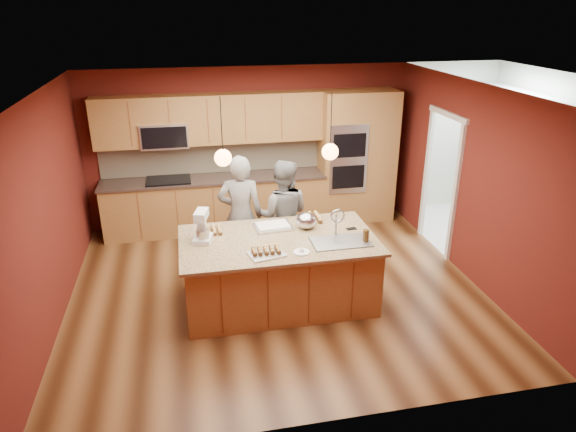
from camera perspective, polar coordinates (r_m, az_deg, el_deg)
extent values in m
plane|color=#3E210F|center=(7.17, -1.30, -8.01)|extent=(5.50, 5.50, 0.00)
plane|color=silver|center=(6.24, -1.53, 13.84)|extent=(5.50, 5.50, 0.00)
plane|color=#551812|center=(8.94, -4.30, 7.66)|extent=(5.50, 0.00, 5.50)
plane|color=#551812|center=(4.39, 4.53, -9.16)|extent=(5.50, 0.00, 5.50)
plane|color=#551812|center=(6.70, -25.21, 0.29)|extent=(0.00, 5.00, 5.00)
plane|color=#551812|center=(7.54, 19.67, 3.50)|extent=(0.00, 5.00, 5.00)
cube|color=olive|center=(8.88, -8.03, 1.28)|extent=(3.70, 0.60, 0.90)
cube|color=#30241E|center=(8.71, -8.19, 4.10)|extent=(3.74, 0.64, 0.04)
cube|color=beige|center=(8.90, -8.44, 6.55)|extent=(3.70, 0.03, 0.56)
cube|color=olive|center=(8.58, -8.62, 10.62)|extent=(3.70, 0.36, 0.80)
cube|color=black|center=(8.69, -13.14, 3.88)|extent=(0.72, 0.52, 0.03)
cube|color=silver|center=(8.61, -13.57, 8.77)|extent=(0.76, 0.40, 0.40)
cube|color=olive|center=(9.05, 6.15, 6.46)|extent=(0.80, 0.60, 2.30)
cube|color=silver|center=(8.76, 6.75, 6.23)|extent=(0.66, 0.04, 1.20)
cube|color=olive|center=(9.26, 10.02, 6.63)|extent=(0.50, 0.60, 2.30)
plane|color=silver|center=(9.41, 19.70, -1.59)|extent=(2.60, 2.60, 0.00)
plane|color=beige|center=(9.48, 25.49, 6.38)|extent=(0.00, 2.70, 2.70)
cube|color=white|center=(9.23, 25.10, 9.93)|extent=(0.35, 2.40, 0.75)
cylinder|color=black|center=(5.90, -7.40, 9.69)|extent=(0.01, 0.01, 0.70)
sphere|color=#FF9A53|center=(5.99, -7.23, 6.43)|extent=(0.20, 0.20, 0.20)
cylinder|color=black|center=(6.13, 4.81, 10.28)|extent=(0.01, 0.01, 0.70)
sphere|color=#FF9A53|center=(6.21, 4.70, 7.12)|extent=(0.20, 0.20, 0.20)
cube|color=olive|center=(6.67, -1.05, -6.24)|extent=(2.36, 1.28, 0.87)
cube|color=#D6C289|center=(6.46, -1.08, -2.72)|extent=(2.46, 1.38, 0.04)
cube|color=silver|center=(6.44, 5.82, -3.54)|extent=(0.71, 0.41, 0.18)
imported|color=black|center=(7.27, -5.29, 0.08)|extent=(0.70, 0.52, 1.75)
imported|color=gray|center=(7.37, -0.60, 0.07)|extent=(0.94, 0.82, 1.65)
cube|color=white|center=(6.46, -9.43, -2.53)|extent=(0.27, 0.32, 0.06)
cube|color=white|center=(6.50, -9.57, -0.76)|extent=(0.12, 0.11, 0.27)
cube|color=white|center=(6.36, -9.62, 0.12)|extent=(0.20, 0.30, 0.11)
cylinder|color=#B6B7BE|center=(6.39, -9.45, -2.09)|extent=(0.16, 0.16, 0.15)
cube|color=silver|center=(6.76, -1.69, -1.20)|extent=(0.51, 0.40, 0.03)
cube|color=white|center=(6.75, -1.70, -1.04)|extent=(0.44, 0.33, 0.02)
cube|color=silver|center=(6.05, -2.39, -4.25)|extent=(0.46, 0.37, 0.02)
ellipsoid|color=#B6B7BE|center=(6.72, 2.04, -0.53)|extent=(0.27, 0.27, 0.22)
cylinder|color=white|center=(6.10, 1.51, -4.03)|extent=(0.20, 0.20, 0.01)
cylinder|color=#3E2910|center=(6.43, 8.65, -2.18)|extent=(0.08, 0.08, 0.15)
cube|color=black|center=(6.77, 7.05, -1.40)|extent=(0.14, 0.08, 0.01)
cube|color=white|center=(9.21, 24.51, 0.49)|extent=(0.70, 0.72, 0.99)
cube|color=white|center=(9.78, 21.70, 1.81)|extent=(0.68, 0.70, 0.88)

